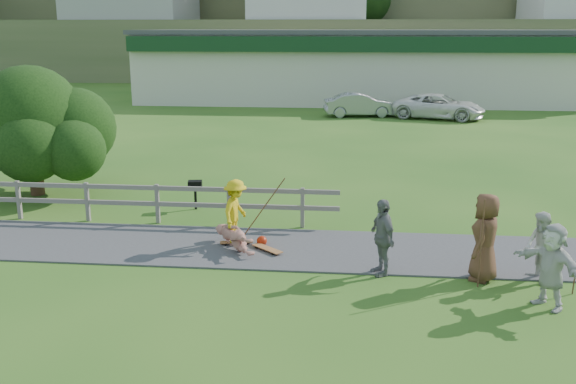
# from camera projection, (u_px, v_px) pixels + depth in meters

# --- Properties ---
(ground) EXTENTS (260.00, 260.00, 0.00)m
(ground) POSITION_uv_depth(u_px,v_px,m) (202.00, 269.00, 14.36)
(ground) COLOR #265819
(ground) RESTS_ON ground
(path) EXTENTS (34.00, 3.00, 0.04)m
(path) POSITION_uv_depth(u_px,v_px,m) (216.00, 246.00, 15.80)
(path) COLOR #39393B
(path) RESTS_ON ground
(fence) EXTENTS (15.05, 0.10, 1.10)m
(fence) POSITION_uv_depth(u_px,v_px,m) (65.00, 195.00, 17.82)
(fence) COLOR #66615A
(fence) RESTS_ON ground
(strip_mall) EXTENTS (32.50, 10.75, 5.10)m
(strip_mall) POSITION_uv_depth(u_px,v_px,m) (364.00, 65.00, 46.99)
(strip_mall) COLOR beige
(strip_mall) RESTS_ON ground
(skater_rider) EXTENTS (0.78, 1.12, 1.58)m
(skater_rider) POSITION_uv_depth(u_px,v_px,m) (236.00, 215.00, 15.70)
(skater_rider) COLOR gold
(skater_rider) RESTS_ON ground
(skater_fallen) EXTENTS (1.65, 1.29, 0.63)m
(skater_fallen) POSITION_uv_depth(u_px,v_px,m) (235.00, 238.00, 15.51)
(skater_fallen) COLOR #AC6E5F
(skater_fallen) RESTS_ON ground
(spectator_a) EXTENTS (0.75, 0.87, 1.53)m
(spectator_a) POSITION_uv_depth(u_px,v_px,m) (540.00, 248.00, 13.42)
(spectator_a) COLOR beige
(spectator_a) RESTS_ON ground
(spectator_b) EXTENTS (0.77, 1.08, 1.70)m
(spectator_b) POSITION_uv_depth(u_px,v_px,m) (382.00, 237.00, 13.85)
(spectator_b) COLOR slate
(spectator_b) RESTS_ON ground
(spectator_c) EXTENTS (0.91, 1.09, 1.90)m
(spectator_c) POSITION_uv_depth(u_px,v_px,m) (485.00, 237.00, 13.51)
(spectator_c) COLOR brown
(spectator_c) RESTS_ON ground
(spectator_d) EXTENTS (1.29, 1.57, 1.69)m
(spectator_d) POSITION_uv_depth(u_px,v_px,m) (552.00, 266.00, 12.20)
(spectator_d) COLOR beige
(spectator_d) RESTS_ON ground
(car_silver) EXTENTS (4.48, 2.11, 1.42)m
(car_silver) POSITION_uv_depth(u_px,v_px,m) (360.00, 105.00, 38.86)
(car_silver) COLOR #929499
(car_silver) RESTS_ON ground
(car_white) EXTENTS (5.77, 3.86, 1.47)m
(car_white) POSITION_uv_depth(u_px,v_px,m) (439.00, 106.00, 37.86)
(car_white) COLOR white
(car_white) RESTS_ON ground
(tree) EXTENTS (5.31, 5.31, 3.13)m
(tree) POSITION_uv_depth(u_px,v_px,m) (33.00, 147.00, 20.40)
(tree) COLOR black
(tree) RESTS_ON ground
(bbq) EXTENTS (0.44, 0.36, 0.87)m
(bbq) POSITION_uv_depth(u_px,v_px,m) (195.00, 195.00, 18.98)
(bbq) COLOR black
(bbq) RESTS_ON ground
(longboard_rider) EXTENTS (0.83, 0.37, 0.09)m
(longboard_rider) POSITION_uv_depth(u_px,v_px,m) (236.00, 244.00, 15.89)
(longboard_rider) COLOR brown
(longboard_rider) RESTS_ON ground
(longboard_fallen) EXTENTS (0.82, 0.77, 0.10)m
(longboard_fallen) POSITION_uv_depth(u_px,v_px,m) (267.00, 250.00, 15.40)
(longboard_fallen) COLOR brown
(longboard_fallen) RESTS_ON ground
(helmet) EXTENTS (0.26, 0.26, 0.26)m
(helmet) POSITION_uv_depth(u_px,v_px,m) (262.00, 241.00, 15.83)
(helmet) COLOR #9F2008
(helmet) RESTS_ON ground
(pole_rider) EXTENTS (0.03, 0.03, 2.00)m
(pole_rider) POSITION_uv_depth(u_px,v_px,m) (262.00, 203.00, 15.98)
(pole_rider) COLOR brown
(pole_rider) RESTS_ON ground
(pole_spec_left) EXTENTS (0.03, 0.03, 1.90)m
(pole_spec_left) POSITION_uv_depth(u_px,v_px,m) (481.00, 244.00, 13.12)
(pole_spec_left) COLOR brown
(pole_spec_left) RESTS_ON ground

